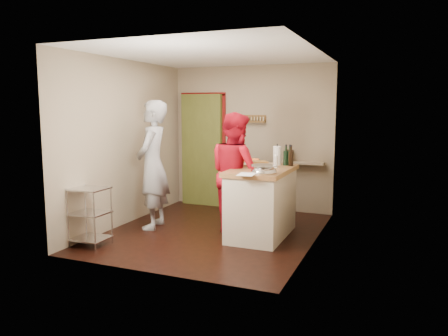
{
  "coord_description": "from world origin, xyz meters",
  "views": [
    {
      "loc": [
        2.57,
        -5.81,
        1.86
      ],
      "look_at": [
        0.18,
        0.0,
        0.98
      ],
      "focal_mm": 35.0,
      "sensor_mm": 36.0,
      "label": 1
    }
  ],
  "objects_px": {
    "wire_shelving": "(90,214)",
    "island": "(262,201)",
    "person_red": "(236,173)",
    "person_stripe": "(153,165)",
    "stove": "(247,187)"
  },
  "relations": [
    {
      "from": "wire_shelving",
      "to": "island",
      "type": "bearing_deg",
      "value": 32.87
    },
    {
      "from": "wire_shelving",
      "to": "person_red",
      "type": "distance_m",
      "value": 2.12
    },
    {
      "from": "wire_shelving",
      "to": "island",
      "type": "xyz_separation_m",
      "value": [
        2.01,
        1.3,
        0.08
      ]
    },
    {
      "from": "wire_shelving",
      "to": "person_stripe",
      "type": "relative_size",
      "value": 0.41
    },
    {
      "from": "stove",
      "to": "island",
      "type": "bearing_deg",
      "value": -62.69
    },
    {
      "from": "stove",
      "to": "person_red",
      "type": "bearing_deg",
      "value": -78.31
    },
    {
      "from": "stove",
      "to": "wire_shelving",
      "type": "xyz_separation_m",
      "value": [
        -1.33,
        -2.62,
        -0.01
      ]
    },
    {
      "from": "stove",
      "to": "person_stripe",
      "type": "relative_size",
      "value": 0.51
    },
    {
      "from": "wire_shelving",
      "to": "person_stripe",
      "type": "bearing_deg",
      "value": 73.48
    },
    {
      "from": "island",
      "to": "person_red",
      "type": "distance_m",
      "value": 0.56
    },
    {
      "from": "wire_shelving",
      "to": "person_red",
      "type": "bearing_deg",
      "value": 39.66
    },
    {
      "from": "stove",
      "to": "island",
      "type": "distance_m",
      "value": 1.49
    },
    {
      "from": "stove",
      "to": "person_red",
      "type": "height_order",
      "value": "person_red"
    },
    {
      "from": "person_stripe",
      "to": "stove",
      "type": "bearing_deg",
      "value": 134.18
    },
    {
      "from": "stove",
      "to": "person_red",
      "type": "distance_m",
      "value": 1.4
    }
  ]
}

